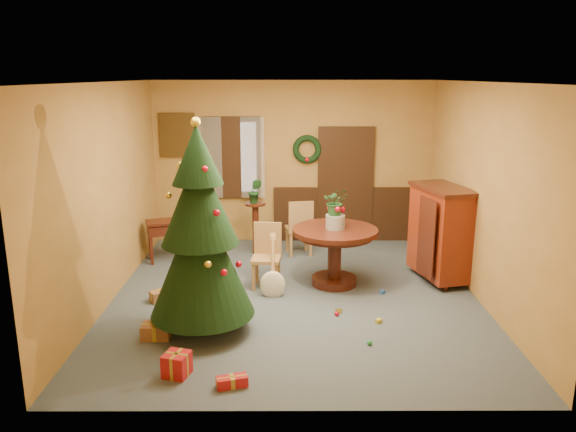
{
  "coord_description": "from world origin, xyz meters",
  "views": [
    {
      "loc": [
        -0.12,
        -7.29,
        2.99
      ],
      "look_at": [
        -0.1,
        0.4,
        1.05
      ],
      "focal_mm": 35.0,
      "sensor_mm": 36.0,
      "label": 1
    }
  ],
  "objects_px": {
    "writing_desk": "(170,230)",
    "sideboard": "(441,231)",
    "dining_table": "(335,246)",
    "chair_near": "(267,253)",
    "christmas_tree": "(200,234)"
  },
  "relations": [
    {
      "from": "sideboard",
      "to": "chair_near",
      "type": "bearing_deg",
      "value": -174.85
    },
    {
      "from": "christmas_tree",
      "to": "writing_desk",
      "type": "relative_size",
      "value": 2.98
    },
    {
      "from": "dining_table",
      "to": "writing_desk",
      "type": "distance_m",
      "value": 2.83
    },
    {
      "from": "dining_table",
      "to": "christmas_tree",
      "type": "height_order",
      "value": "christmas_tree"
    },
    {
      "from": "christmas_tree",
      "to": "writing_desk",
      "type": "height_order",
      "value": "christmas_tree"
    },
    {
      "from": "writing_desk",
      "to": "sideboard",
      "type": "xyz_separation_m",
      "value": [
        4.17,
        -0.92,
        0.24
      ]
    },
    {
      "from": "writing_desk",
      "to": "chair_near",
      "type": "bearing_deg",
      "value": -35.42
    },
    {
      "from": "christmas_tree",
      "to": "writing_desk",
      "type": "xyz_separation_m",
      "value": [
        -0.91,
        2.64,
        -0.69
      ]
    },
    {
      "from": "christmas_tree",
      "to": "writing_desk",
      "type": "bearing_deg",
      "value": 108.98
    },
    {
      "from": "christmas_tree",
      "to": "writing_desk",
      "type": "distance_m",
      "value": 2.88
    },
    {
      "from": "dining_table",
      "to": "chair_near",
      "type": "height_order",
      "value": "chair_near"
    },
    {
      "from": "dining_table",
      "to": "writing_desk",
      "type": "bearing_deg",
      "value": 156.9
    },
    {
      "from": "chair_near",
      "to": "christmas_tree",
      "type": "xyz_separation_m",
      "value": [
        -0.71,
        -1.49,
        0.71
      ]
    },
    {
      "from": "writing_desk",
      "to": "sideboard",
      "type": "height_order",
      "value": "sideboard"
    },
    {
      "from": "sideboard",
      "to": "dining_table",
      "type": "bearing_deg",
      "value": -173.23
    }
  ]
}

